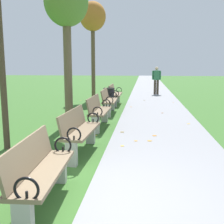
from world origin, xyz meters
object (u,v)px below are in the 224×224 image
(park_bench_3, at_px, (99,111))
(park_bench_5, at_px, (115,94))
(tree_4, at_px, (93,19))
(park_bench_1, at_px, (40,171))
(trash_bin, at_px, (109,98))
(park_bench_2, at_px, (79,130))
(tree_3, at_px, (66,7))
(park_bench_4, at_px, (109,100))
(pedestrian_walking, at_px, (156,79))

(park_bench_3, height_order, park_bench_5, same)
(tree_4, bearing_deg, park_bench_1, -83.11)
(tree_4, bearing_deg, trash_bin, -68.95)
(park_bench_2, bearing_deg, tree_3, 109.46)
(park_bench_2, relative_size, park_bench_4, 1.01)
(park_bench_4, distance_m, park_bench_5, 2.25)
(park_bench_2, height_order, tree_3, tree_3)
(park_bench_5, bearing_deg, park_bench_3, -90.00)
(pedestrian_walking, bearing_deg, park_bench_5, -114.02)
(park_bench_3, relative_size, park_bench_5, 1.01)
(park_bench_2, xyz_separation_m, tree_3, (-0.94, 2.67, 2.92))
(tree_3, height_order, trash_bin, tree_3)
(park_bench_4, bearing_deg, trash_bin, 96.82)
(park_bench_5, xyz_separation_m, pedestrian_walking, (2.01, 4.52, 0.44))
(tree_3, relative_size, tree_4, 0.86)
(park_bench_2, bearing_deg, trash_bin, 91.42)
(park_bench_1, xyz_separation_m, park_bench_3, (-0.00, 4.60, 0.00))
(park_bench_2, height_order, trash_bin, park_bench_2)
(tree_4, height_order, pedestrian_walking, tree_4)
(park_bench_1, height_order, park_bench_3, same)
(tree_3, xyz_separation_m, tree_4, (-0.42, 6.44, 0.66))
(park_bench_2, bearing_deg, park_bench_1, -90.00)
(park_bench_5, relative_size, trash_bin, 1.91)
(park_bench_1, distance_m, park_bench_2, 2.19)
(park_bench_5, distance_m, tree_3, 5.28)
(park_bench_5, height_order, tree_4, tree_4)
(park_bench_1, xyz_separation_m, park_bench_5, (-0.00, 9.16, 0.00))
(park_bench_1, distance_m, park_bench_4, 6.91)
(park_bench_3, height_order, trash_bin, park_bench_3)
(park_bench_3, height_order, park_bench_4, same)
(pedestrian_walking, distance_m, trash_bin, 5.96)
(park_bench_2, xyz_separation_m, park_bench_4, (-0.00, 4.72, 0.00))
(park_bench_3, xyz_separation_m, park_bench_5, (-0.00, 4.55, 0.00))
(park_bench_3, bearing_deg, pedestrian_walking, 77.49)
(tree_4, height_order, trash_bin, tree_4)
(park_bench_1, xyz_separation_m, tree_3, (-0.94, 4.86, 2.92))
(pedestrian_walking, bearing_deg, tree_3, -108.55)
(tree_4, relative_size, pedestrian_walking, 3.04)
(park_bench_5, xyz_separation_m, tree_4, (-1.37, 2.15, 3.58))
(park_bench_2, bearing_deg, park_bench_5, 90.00)
(park_bench_4, distance_m, trash_bin, 1.24)
(park_bench_5, distance_m, trash_bin, 1.03)
(park_bench_1, distance_m, trash_bin, 8.14)
(park_bench_3, relative_size, trash_bin, 1.92)
(trash_bin, bearing_deg, park_bench_2, -88.58)
(park_bench_3, relative_size, tree_4, 0.33)
(park_bench_1, height_order, pedestrian_walking, pedestrian_walking)
(park_bench_4, xyz_separation_m, trash_bin, (-0.15, 1.23, -0.06))
(tree_3, bearing_deg, park_bench_2, -70.54)
(park_bench_1, height_order, trash_bin, park_bench_1)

